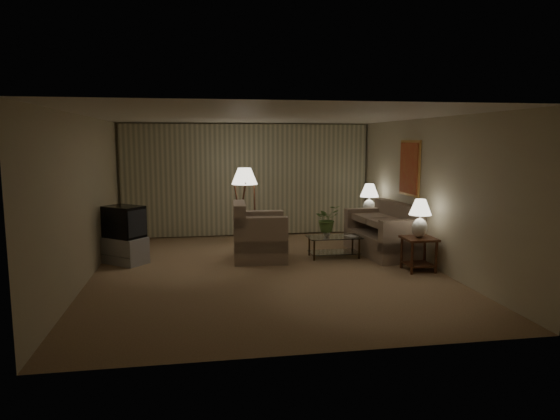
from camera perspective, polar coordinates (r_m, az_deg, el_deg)
The scene contains 16 objects.
ground at distance 8.90m, azimuth -1.47°, elevation -6.99°, with size 7.00×7.00×0.00m, color #A4855A.
room_shell at distance 10.11m, azimuth -2.60°, elevation 4.85°, with size 6.04×7.02×2.72m.
sofa at distance 10.32m, azimuth 11.64°, elevation -2.72°, with size 2.03×1.28×0.82m.
armchair at distance 9.66m, azimuth -2.34°, elevation -3.10°, with size 1.18×1.13×0.88m.
side_table_near at distance 9.17m, azimuth 15.58°, elevation -4.20°, with size 0.54×0.54×0.60m.
side_table_far at distance 11.53m, azimuth 10.09°, elevation -1.64°, with size 0.48×0.40×0.60m.
table_lamp_near at distance 9.06m, azimuth 15.72°, elevation -0.55°, with size 0.39×0.39×0.68m.
table_lamp_far at distance 11.44m, azimuth 10.17°, elevation 1.49°, with size 0.42×0.42×0.73m.
coffee_table at distance 9.93m, azimuth 6.19°, elevation -3.82°, with size 1.04×0.57×0.41m.
tv_cabinet at distance 9.83m, azimuth -17.27°, elevation -4.41°, with size 0.91×0.88×0.50m, color #959598.
crt_tv at distance 9.74m, azimuth -17.41°, elevation -1.28°, with size 0.84×0.81×0.59m, color black.
floor_lamp at distance 10.74m, azimuth -4.05°, elevation 0.47°, with size 0.56×0.56×1.71m.
ottoman at distance 11.05m, azimuth -2.00°, elevation -3.02°, with size 0.57×0.57×0.38m, color #974933.
vase at distance 9.85m, azimuth 5.36°, elevation -2.65°, with size 0.14×0.14×0.15m, color white.
flowers at distance 9.79m, azimuth 5.39°, elevation -0.71°, with size 0.47×0.41×0.52m, color #517734.
book at distance 9.87m, azimuth 7.76°, elevation -3.03°, with size 0.18×0.25×0.02m, color olive.
Camera 1 is at (-1.21, -8.51, 2.30)m, focal length 32.00 mm.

